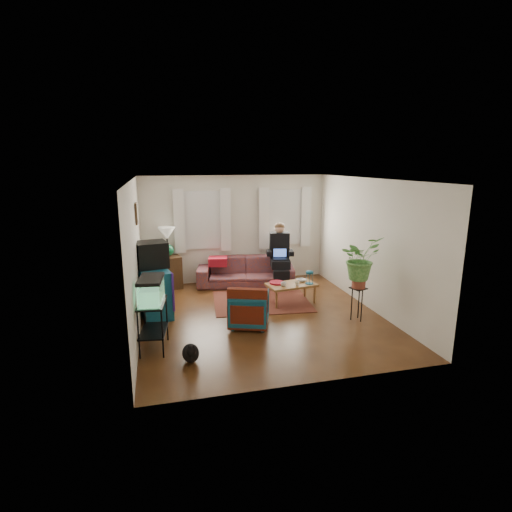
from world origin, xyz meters
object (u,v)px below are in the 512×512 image
object	(u,v)px
sofa	(246,267)
plant_stand	(357,304)
aquarium_stand	(153,326)
armchair	(249,307)
dresser	(154,291)
side_table	(169,272)
coffee_table	(291,293)

from	to	relation	value
sofa	plant_stand	size ratio (longest dim) A/B	3.60
aquarium_stand	armchair	distance (m)	1.77
dresser	plant_stand	distance (m)	3.89
side_table	aquarium_stand	xyz separation A→B (m)	(-0.35, -3.23, 0.01)
side_table	sofa	bearing A→B (deg)	-7.34
sofa	armchair	xyz separation A→B (m)	(-0.48, -2.44, -0.10)
side_table	plant_stand	bearing A→B (deg)	-41.03
sofa	armchair	distance (m)	2.49
dresser	coffee_table	distance (m)	2.81
side_table	dresser	distance (m)	1.71
aquarium_stand	plant_stand	xyz separation A→B (m)	(3.70, 0.32, -0.07)
sofa	plant_stand	world-z (taller)	sofa
side_table	plant_stand	distance (m)	4.44
armchair	coffee_table	size ratio (longest dim) A/B	0.69
sofa	coffee_table	size ratio (longest dim) A/B	2.26
dresser	armchair	size ratio (longest dim) A/B	1.48
armchair	plant_stand	bearing A→B (deg)	-167.22
aquarium_stand	sofa	bearing A→B (deg)	62.18
sofa	side_table	distance (m)	1.82
plant_stand	coffee_table	bearing A→B (deg)	126.67
dresser	plant_stand	world-z (taller)	dresser
plant_stand	side_table	bearing A→B (deg)	138.97
sofa	plant_stand	xyz separation A→B (m)	(1.54, -2.68, -0.13)
aquarium_stand	coffee_table	distance (m)	3.19
dresser	aquarium_stand	world-z (taller)	dresser
side_table	coffee_table	bearing A→B (deg)	-34.95
dresser	armchair	xyz separation A→B (m)	(1.66, -0.99, -0.12)
aquarium_stand	armchair	xyz separation A→B (m)	(1.67, 0.56, -0.04)
aquarium_stand	side_table	bearing A→B (deg)	91.69
dresser	coffee_table	bearing A→B (deg)	-12.47
side_table	dresser	size ratio (longest dim) A/B	0.74
sofa	coffee_table	bearing A→B (deg)	-54.74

